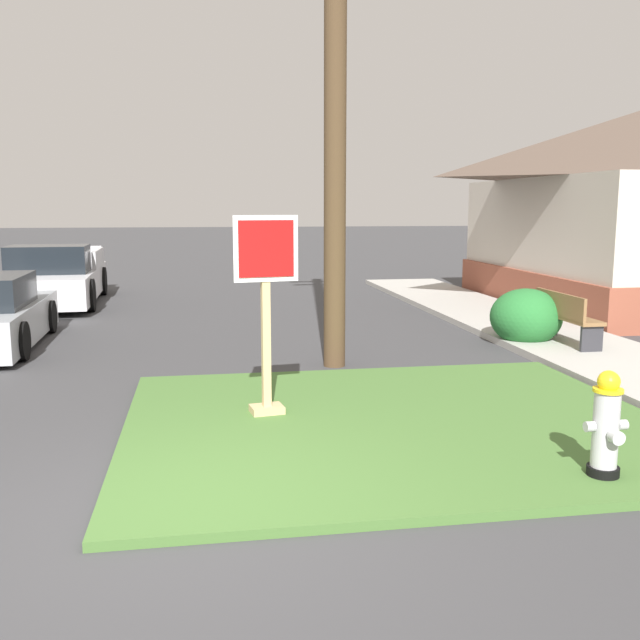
% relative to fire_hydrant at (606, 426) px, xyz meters
% --- Properties ---
extents(ground_plane, '(160.00, 160.00, 0.00)m').
position_rel_fire_hydrant_xyz_m(ground_plane, '(-3.54, -0.11, -0.52)').
color(ground_plane, '#3D3D3F').
extents(grass_corner_patch, '(5.81, 4.86, 0.08)m').
position_rel_fire_hydrant_xyz_m(grass_corner_patch, '(-1.35, 1.88, -0.48)').
color(grass_corner_patch, '#477033').
rests_on(grass_corner_patch, ground).
extents(sidewalk_strip, '(2.20, 18.94, 0.12)m').
position_rel_fire_hydrant_xyz_m(sidewalk_strip, '(2.76, 6.62, -0.46)').
color(sidewalk_strip, '#B2AFA8').
rests_on(sidewalk_strip, ground).
extents(fire_hydrant, '(0.38, 0.34, 0.93)m').
position_rel_fire_hydrant_xyz_m(fire_hydrant, '(0.00, 0.00, 0.00)').
color(fire_hydrant, black).
rests_on(fire_hydrant, grass_corner_patch).
extents(stop_sign, '(0.71, 0.33, 2.21)m').
position_rel_fire_hydrant_xyz_m(stop_sign, '(-2.70, 2.34, 0.63)').
color(stop_sign, tan).
rests_on(stop_sign, grass_corner_patch).
extents(manhole_cover, '(0.70, 0.70, 0.02)m').
position_rel_fire_hydrant_xyz_m(manhole_cover, '(-3.57, 2.45, -0.51)').
color(manhole_cover, black).
rests_on(manhole_cover, ground).
extents(pickup_truck_white, '(2.34, 5.43, 1.48)m').
position_rel_fire_hydrant_xyz_m(pickup_truck_white, '(-6.98, 12.75, 0.10)').
color(pickup_truck_white, silver).
rests_on(pickup_truck_white, ground).
extents(street_bench, '(0.42, 1.64, 0.85)m').
position_rel_fire_hydrant_xyz_m(street_bench, '(2.58, 5.45, 0.07)').
color(street_bench, brown).
rests_on(street_bench, sidewalk_strip).
extents(shrub_by_curb, '(1.23, 1.23, 0.99)m').
position_rel_fire_hydrant_xyz_m(shrub_by_curb, '(2.13, 5.96, -0.03)').
color(shrub_by_curb, '#287132').
rests_on(shrub_by_curb, ground).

